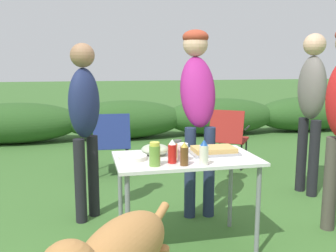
{
  "coord_description": "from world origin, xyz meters",
  "views": [
    {
      "loc": [
        -0.76,
        -2.72,
        1.45
      ],
      "look_at": [
        -0.01,
        0.58,
        0.89
      ],
      "focal_mm": 40.0,
      "sensor_mm": 36.0,
      "label": 1
    }
  ],
  "objects_px": {
    "standing_person_in_gray_fleece": "(198,96)",
    "camp_chair_green_behind_table": "(229,135)",
    "spice_jar": "(178,149)",
    "food_tray": "(214,151)",
    "folding_table": "(186,166)",
    "ketchup_bottle": "(172,152)",
    "paper_cup_stack": "(183,152)",
    "relish_jar": "(155,154)",
    "mayo_bottle": "(204,153)",
    "standing_person_in_dark_puffer": "(311,98)",
    "camp_chair_near_hedge": "(112,140)",
    "mixing_bowl": "(155,149)",
    "beer_bottle": "(184,154)",
    "standing_person_in_red_jacket": "(85,114)",
    "plate_stack": "(133,158)"
  },
  "relations": [
    {
      "from": "spice_jar",
      "to": "paper_cup_stack",
      "type": "bearing_deg",
      "value": -85.25
    },
    {
      "from": "standing_person_in_gray_fleece",
      "to": "camp_chair_green_behind_table",
      "type": "distance_m",
      "value": 1.82
    },
    {
      "from": "mayo_bottle",
      "to": "standing_person_in_dark_puffer",
      "type": "distance_m",
      "value": 2.0
    },
    {
      "from": "food_tray",
      "to": "mayo_bottle",
      "type": "relative_size",
      "value": 2.05
    },
    {
      "from": "paper_cup_stack",
      "to": "ketchup_bottle",
      "type": "distance_m",
      "value": 0.1
    },
    {
      "from": "mixing_bowl",
      "to": "standing_person_in_dark_puffer",
      "type": "height_order",
      "value": "standing_person_in_dark_puffer"
    },
    {
      "from": "spice_jar",
      "to": "ketchup_bottle",
      "type": "height_order",
      "value": "ketchup_bottle"
    },
    {
      "from": "folding_table",
      "to": "ketchup_bottle",
      "type": "xyz_separation_m",
      "value": [
        -0.14,
        -0.15,
        0.16
      ]
    },
    {
      "from": "ketchup_bottle",
      "to": "spice_jar",
      "type": "bearing_deg",
      "value": 62.91
    },
    {
      "from": "mayo_bottle",
      "to": "camp_chair_near_hedge",
      "type": "height_order",
      "value": "mayo_bottle"
    },
    {
      "from": "camp_chair_green_behind_table",
      "to": "mixing_bowl",
      "type": "bearing_deg",
      "value": -91.92
    },
    {
      "from": "food_tray",
      "to": "beer_bottle",
      "type": "relative_size",
      "value": 2.21
    },
    {
      "from": "folding_table",
      "to": "beer_bottle",
      "type": "bearing_deg",
      "value": -108.19
    },
    {
      "from": "relish_jar",
      "to": "standing_person_in_gray_fleece",
      "type": "xyz_separation_m",
      "value": [
        0.59,
        0.89,
        0.33
      ]
    },
    {
      "from": "paper_cup_stack",
      "to": "standing_person_in_dark_puffer",
      "type": "height_order",
      "value": "standing_person_in_dark_puffer"
    },
    {
      "from": "mixing_bowl",
      "to": "relish_jar",
      "type": "relative_size",
      "value": 1.3
    },
    {
      "from": "standing_person_in_dark_puffer",
      "to": "relish_jar",
      "type": "bearing_deg",
      "value": -68.42
    },
    {
      "from": "standing_person_in_dark_puffer",
      "to": "standing_person_in_red_jacket",
      "type": "distance_m",
      "value": 2.44
    },
    {
      "from": "food_tray",
      "to": "beer_bottle",
      "type": "distance_m",
      "value": 0.43
    },
    {
      "from": "camp_chair_near_hedge",
      "to": "mixing_bowl",
      "type": "bearing_deg",
      "value": -80.74
    },
    {
      "from": "camp_chair_near_hedge",
      "to": "ketchup_bottle",
      "type": "bearing_deg",
      "value": -79.55
    },
    {
      "from": "paper_cup_stack",
      "to": "camp_chair_near_hedge",
      "type": "distance_m",
      "value": 2.26
    },
    {
      "from": "mixing_bowl",
      "to": "standing_person_in_red_jacket",
      "type": "height_order",
      "value": "standing_person_in_red_jacket"
    },
    {
      "from": "mixing_bowl",
      "to": "beer_bottle",
      "type": "relative_size",
      "value": 1.3
    },
    {
      "from": "camp_chair_green_behind_table",
      "to": "camp_chair_near_hedge",
      "type": "height_order",
      "value": "same"
    },
    {
      "from": "spice_jar",
      "to": "camp_chair_green_behind_table",
      "type": "relative_size",
      "value": 0.16
    },
    {
      "from": "mixing_bowl",
      "to": "mayo_bottle",
      "type": "relative_size",
      "value": 1.2
    },
    {
      "from": "spice_jar",
      "to": "standing_person_in_gray_fleece",
      "type": "bearing_deg",
      "value": 61.76
    },
    {
      "from": "folding_table",
      "to": "paper_cup_stack",
      "type": "height_order",
      "value": "paper_cup_stack"
    },
    {
      "from": "mixing_bowl",
      "to": "standing_person_in_gray_fleece",
      "type": "xyz_separation_m",
      "value": [
        0.52,
        0.57,
        0.37
      ]
    },
    {
      "from": "food_tray",
      "to": "ketchup_bottle",
      "type": "relative_size",
      "value": 2.14
    },
    {
      "from": "paper_cup_stack",
      "to": "ketchup_bottle",
      "type": "xyz_separation_m",
      "value": [
        -0.09,
        -0.05,
        0.02
      ]
    },
    {
      "from": "folding_table",
      "to": "standing_person_in_gray_fleece",
      "type": "relative_size",
      "value": 0.62
    },
    {
      "from": "relish_jar",
      "to": "mayo_bottle",
      "type": "xyz_separation_m",
      "value": [
        0.35,
        -0.06,
        0.0
      ]
    },
    {
      "from": "spice_jar",
      "to": "standing_person_in_red_jacket",
      "type": "xyz_separation_m",
      "value": [
        -0.69,
        0.73,
        0.19
      ]
    },
    {
      "from": "folding_table",
      "to": "standing_person_in_dark_puffer",
      "type": "xyz_separation_m",
      "value": [
        1.67,
        0.91,
        0.42
      ]
    },
    {
      "from": "beer_bottle",
      "to": "standing_person_in_red_jacket",
      "type": "bearing_deg",
      "value": 125.12
    },
    {
      "from": "plate_stack",
      "to": "standing_person_in_red_jacket",
      "type": "relative_size",
      "value": 0.13
    },
    {
      "from": "camp_chair_green_behind_table",
      "to": "spice_jar",
      "type": "bearing_deg",
      "value": -87.4
    },
    {
      "from": "folding_table",
      "to": "standing_person_in_gray_fleece",
      "type": "height_order",
      "value": "standing_person_in_gray_fleece"
    },
    {
      "from": "plate_stack",
      "to": "camp_chair_near_hedge",
      "type": "distance_m",
      "value": 2.11
    },
    {
      "from": "paper_cup_stack",
      "to": "folding_table",
      "type": "bearing_deg",
      "value": 62.64
    },
    {
      "from": "relish_jar",
      "to": "standing_person_in_dark_puffer",
      "type": "relative_size",
      "value": 0.1
    },
    {
      "from": "camp_chair_green_behind_table",
      "to": "ketchup_bottle",
      "type": "bearing_deg",
      "value": -87.12
    },
    {
      "from": "paper_cup_stack",
      "to": "spice_jar",
      "type": "bearing_deg",
      "value": 94.75
    },
    {
      "from": "food_tray",
      "to": "standing_person_in_gray_fleece",
      "type": "xyz_separation_m",
      "value": [
        0.06,
        0.64,
        0.39
      ]
    },
    {
      "from": "standing_person_in_gray_fleece",
      "to": "plate_stack",
      "type": "bearing_deg",
      "value": -131.31
    },
    {
      "from": "beer_bottle",
      "to": "standing_person_in_dark_puffer",
      "type": "height_order",
      "value": "standing_person_in_dark_puffer"
    },
    {
      "from": "spice_jar",
      "to": "mayo_bottle",
      "type": "relative_size",
      "value": 0.74
    },
    {
      "from": "food_tray",
      "to": "standing_person_in_gray_fleece",
      "type": "height_order",
      "value": "standing_person_in_gray_fleece"
    }
  ]
}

